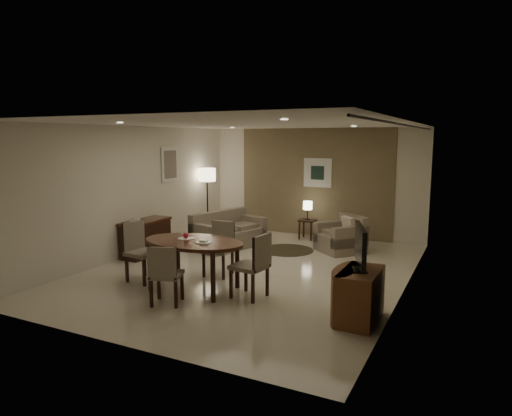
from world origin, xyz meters
The scene contains 31 objects.
room_shell centered at (0.00, 0.40, 1.35)m, with size 5.50×7.00×2.70m.
taupe_accent centered at (0.00, 3.48, 1.35)m, with size 3.96×0.03×2.70m, color #79664B.
curtain_wall centered at (2.68, 0.00, 1.32)m, with size 0.08×6.70×2.58m, color beige, non-canonical shape.
curtain_rod centered at (2.68, 0.00, 2.64)m, with size 0.03×0.03×6.80m, color black.
art_back_frame centered at (0.10, 3.46, 1.60)m, with size 0.72×0.03×0.72m, color silver.
art_back_canvas centered at (0.10, 3.44, 1.60)m, with size 0.34×0.01×0.34m, color #192E25.
art_left_frame centered at (-2.72, 1.20, 1.85)m, with size 0.03×0.60×0.80m, color silver.
art_left_canvas centered at (-2.71, 1.20, 1.85)m, with size 0.01×0.46×0.64m, color gray.
downlight_nl centered at (-1.40, -1.80, 2.69)m, with size 0.10×0.10×0.01m, color white.
downlight_nr centered at (1.40, -1.80, 2.69)m, with size 0.10×0.10×0.01m, color white.
downlight_fl centered at (-1.40, 1.80, 2.69)m, with size 0.10×0.10×0.01m, color white.
downlight_fr centered at (1.40, 1.80, 2.69)m, with size 0.10×0.10×0.01m, color white.
console_desk centered at (-2.49, 0.00, 0.38)m, with size 0.48×1.20×0.75m, color #4F2219, non-canonical shape.
telephone centered at (-2.49, -0.30, 0.80)m, with size 0.20×0.14×0.09m, color white, non-canonical shape.
tv_cabinet centered at (2.40, -1.50, 0.35)m, with size 0.48×0.90×0.70m, color brown, non-canonical shape.
flat_tv centered at (2.38, -1.50, 1.02)m, with size 0.06×0.88×0.60m, color black, non-canonical shape.
dining_table centered at (-0.33, -1.40, 0.40)m, with size 1.73×1.08×0.81m, color #4F2219, non-canonical shape.
chair_near centered at (-0.33, -2.12, 0.46)m, with size 0.44×0.44×0.91m, color gray, non-canonical shape.
chair_far centered at (-0.38, -0.56, 0.48)m, with size 0.46×0.46×0.96m, color gray, non-canonical shape.
chair_left centered at (-1.35, -1.42, 0.51)m, with size 0.50×0.50×1.02m, color gray, non-canonical shape.
chair_right centered at (0.64, -1.33, 0.51)m, with size 0.49×0.49×1.01m, color gray, non-canonical shape.
plate_a centered at (-0.51, -1.35, 0.82)m, with size 0.26×0.26×0.02m, color white.
plate_b centered at (-0.11, -1.45, 0.82)m, with size 0.26×0.26×0.02m, color white.
fruit_apple centered at (-0.51, -1.35, 0.87)m, with size 0.09×0.09×0.09m, color #B61432.
napkin centered at (-0.11, -1.45, 0.84)m, with size 0.12×0.08×0.03m, color white.
round_rug centered at (0.01, 1.71, 0.01)m, with size 1.17×1.17×0.01m, color #3A3120.
sofa centered at (-1.28, 1.41, 0.40)m, with size 0.85×1.70×0.80m, color gray, non-canonical shape.
armchair centered at (1.10, 2.11, 0.39)m, with size 0.89×0.84×0.79m, color gray, non-canonical shape.
side_table centered at (0.01, 3.01, 0.24)m, with size 0.38×0.38×0.48m, color black, non-canonical shape.
table_lamp centered at (0.01, 3.01, 0.73)m, with size 0.22×0.22×0.50m, color #FFEAC1, non-canonical shape.
floor_lamp centered at (-2.48, 2.41, 0.85)m, with size 0.43×0.43×1.70m, color #FFE5B7, non-canonical shape.
Camera 1 is at (3.75, -7.38, 2.44)m, focal length 32.00 mm.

